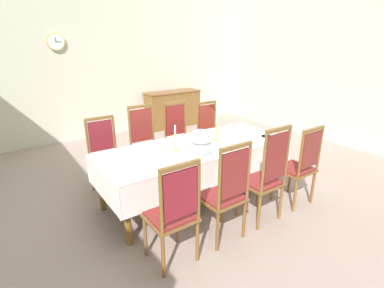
# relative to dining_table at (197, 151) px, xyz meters

# --- Properties ---
(ground) EXTENTS (7.58, 7.19, 0.04)m
(ground) POSITION_rel_dining_table_xyz_m (0.00, -0.02, -0.70)
(ground) COLOR gray
(back_wall) EXTENTS (7.58, 0.08, 3.30)m
(back_wall) POSITION_rel_dining_table_xyz_m (0.00, 3.61, 0.97)
(back_wall) COLOR beige
(back_wall) RESTS_ON ground
(right_wall) EXTENTS (0.08, 7.19, 3.30)m
(right_wall) POSITION_rel_dining_table_xyz_m (3.83, -0.02, 0.97)
(right_wall) COLOR beige
(right_wall) RESTS_ON ground
(dining_table) EXTENTS (2.59, 1.02, 0.75)m
(dining_table) POSITION_rel_dining_table_xyz_m (0.00, 0.00, 0.00)
(dining_table) COLOR brown
(dining_table) RESTS_ON ground
(tablecloth) EXTENTS (2.61, 1.04, 0.37)m
(tablecloth) POSITION_rel_dining_table_xyz_m (0.00, -0.00, -0.02)
(tablecloth) COLOR white
(tablecloth) RESTS_ON dining_table
(chair_south_a) EXTENTS (0.44, 0.42, 1.09)m
(chair_south_a) POSITION_rel_dining_table_xyz_m (-0.93, -0.92, -0.12)
(chair_south_a) COLOR brown
(chair_south_a) RESTS_ON ground
(chair_north_a) EXTENTS (0.44, 0.42, 1.07)m
(chair_north_a) POSITION_rel_dining_table_xyz_m (-0.93, 0.92, -0.13)
(chair_north_a) COLOR brown
(chair_north_a) RESTS_ON ground
(chair_south_b) EXTENTS (0.44, 0.42, 1.13)m
(chair_south_b) POSITION_rel_dining_table_xyz_m (-0.30, -0.92, -0.11)
(chair_south_b) COLOR brown
(chair_south_b) RESTS_ON ground
(chair_north_b) EXTENTS (0.44, 0.42, 1.16)m
(chair_north_b) POSITION_rel_dining_table_xyz_m (-0.30, 0.92, -0.10)
(chair_north_b) COLOR brown
(chair_north_b) RESTS_ON ground
(chair_south_c) EXTENTS (0.44, 0.42, 1.20)m
(chair_south_c) POSITION_rel_dining_table_xyz_m (0.32, -0.92, -0.09)
(chair_south_c) COLOR brown
(chair_south_c) RESTS_ON ground
(chair_north_c) EXTENTS (0.44, 0.42, 1.15)m
(chair_north_c) POSITION_rel_dining_table_xyz_m (0.32, 0.92, -0.10)
(chair_north_c) COLOR brown
(chair_north_c) RESTS_ON ground
(chair_south_d) EXTENTS (0.44, 0.42, 1.08)m
(chair_south_d) POSITION_rel_dining_table_xyz_m (0.97, -0.92, -0.12)
(chair_south_d) COLOR brown
(chair_south_d) RESTS_ON ground
(chair_north_d) EXTENTS (0.44, 0.42, 1.07)m
(chair_north_d) POSITION_rel_dining_table_xyz_m (0.97, 0.92, -0.13)
(chair_north_d) COLOR brown
(chair_north_d) RESTS_ON ground
(soup_tureen) EXTENTS (0.29, 0.29, 0.23)m
(soup_tureen) POSITION_rel_dining_table_xyz_m (0.06, 0.00, 0.18)
(soup_tureen) COLOR silver
(soup_tureen) RESTS_ON tablecloth
(candlestick_west) EXTENTS (0.07, 0.07, 0.33)m
(candlestick_west) POSITION_rel_dining_table_xyz_m (-0.33, 0.00, 0.21)
(candlestick_west) COLOR gold
(candlestick_west) RESTS_ON tablecloth
(candlestick_east) EXTENTS (0.07, 0.07, 0.35)m
(candlestick_east) POSITION_rel_dining_table_xyz_m (0.33, 0.00, 0.22)
(candlestick_east) COLOR gold
(candlestick_east) RESTS_ON tablecloth
(bowl_near_left) EXTENTS (0.18, 0.18, 0.04)m
(bowl_near_left) POSITION_rel_dining_table_xyz_m (-0.13, -0.40, 0.10)
(bowl_near_left) COLOR silver
(bowl_near_left) RESTS_ON tablecloth
(bowl_near_right) EXTENTS (0.19, 0.19, 0.04)m
(bowl_near_right) POSITION_rel_dining_table_xyz_m (-0.03, 0.39, 0.10)
(bowl_near_right) COLOR silver
(bowl_near_right) RESTS_ON tablecloth
(bowl_far_left) EXTENTS (0.19, 0.19, 0.04)m
(bowl_far_left) POSITION_rel_dining_table_xyz_m (1.00, 0.35, 0.10)
(bowl_far_left) COLOR silver
(bowl_far_left) RESTS_ON tablecloth
(bowl_far_right) EXTENTS (0.19, 0.19, 0.04)m
(bowl_far_right) POSITION_rel_dining_table_xyz_m (0.98, -0.35, 0.10)
(bowl_far_right) COLOR silver
(bowl_far_right) RESTS_ON tablecloth
(spoon_primary) EXTENTS (0.05, 0.18, 0.01)m
(spoon_primary) POSITION_rel_dining_table_xyz_m (-0.24, -0.37, 0.08)
(spoon_primary) COLOR gold
(spoon_primary) RESTS_ON tablecloth
(spoon_secondary) EXTENTS (0.04, 0.18, 0.01)m
(spoon_secondary) POSITION_rel_dining_table_xyz_m (-0.16, 0.42, 0.08)
(spoon_secondary) COLOR gold
(spoon_secondary) RESTS_ON tablecloth
(sideboard) EXTENTS (1.44, 0.48, 0.90)m
(sideboard) POSITION_rel_dining_table_xyz_m (1.65, 3.30, -0.23)
(sideboard) COLOR brown
(sideboard) RESTS_ON ground
(mounted_clock) EXTENTS (0.33, 0.06, 0.33)m
(mounted_clock) POSITION_rel_dining_table_xyz_m (-0.86, 3.54, 1.38)
(mounted_clock) COLOR #D1B251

